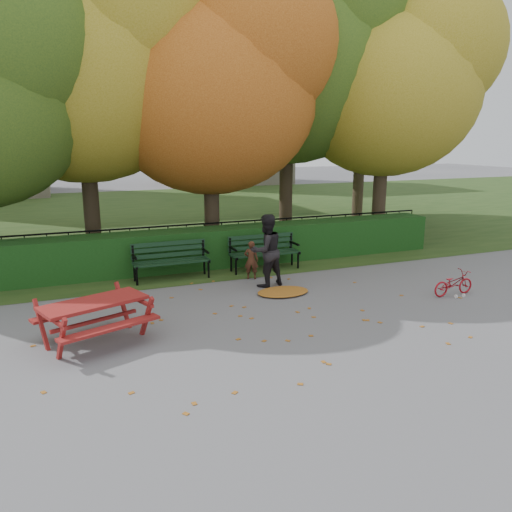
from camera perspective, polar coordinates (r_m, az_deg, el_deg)
name	(u,v)px	position (r m, az deg, el deg)	size (l,w,h in m)	color
ground	(286,323)	(9.19, 3.45, -7.64)	(90.00, 90.00, 0.00)	slate
grass_strip	(149,215)	(22.30, -12.10, 4.58)	(90.00, 90.00, 0.00)	#1D3612
building_right	(222,99)	(37.71, -3.90, 17.44)	(9.00, 6.00, 12.00)	#AEA28B
hedge	(213,247)	(13.10, -4.93, 1.00)	(13.00, 0.90, 1.00)	black
iron_fence	(204,240)	(13.84, -5.91, 1.80)	(14.00, 0.04, 1.02)	black
tree_b	(95,55)	(14.70, -17.95, 21.01)	(6.72, 6.40, 8.79)	#31241A
tree_c	(223,80)	(14.52, -3.75, 19.39)	(6.30, 6.00, 8.00)	#31241A
tree_d	(302,50)	(17.00, 5.32, 22.40)	(7.14, 6.80, 9.58)	#31241A
tree_e	(399,79)	(17.04, 16.04, 18.90)	(6.09, 5.80, 8.16)	#31241A
tree_g	(374,84)	(21.35, 13.29, 18.61)	(6.30, 6.00, 8.55)	#31241A
bench_left	(170,257)	(12.02, -9.75, -0.17)	(1.80, 0.57, 0.88)	black
bench_right	(264,249)	(12.72, 0.87, 0.77)	(1.80, 0.57, 0.88)	black
picnic_table	(94,310)	(8.59, -18.00, -5.92)	(2.02, 1.83, 0.81)	maroon
leaf_pile	(283,292)	(10.86, 3.10, -4.09)	(1.16, 0.80, 0.08)	brown
leaf_scatter	(279,317)	(9.45, 2.67, -7.00)	(9.00, 5.70, 0.01)	brown
child	(251,260)	(11.84, -0.54, -0.47)	(0.34, 0.22, 0.93)	#442316
adult	(266,251)	(11.20, 1.18, 0.63)	(0.80, 0.62, 1.65)	black
bicycle	(453,283)	(11.47, 21.63, -2.91)	(0.35, 1.01, 0.53)	maroon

